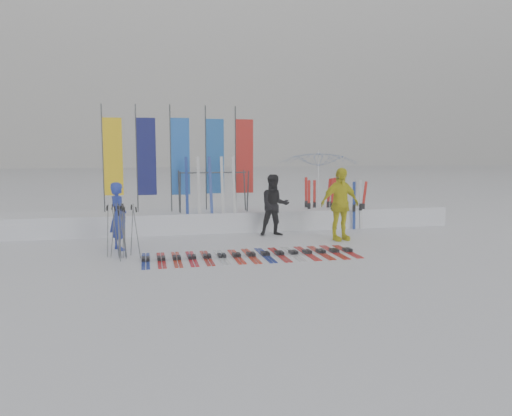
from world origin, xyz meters
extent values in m
plane|color=white|center=(0.00, 0.00, 0.00)|extent=(120.00, 120.00, 0.00)
cube|color=white|center=(0.00, 4.60, 0.30)|extent=(14.00, 1.60, 0.60)
imported|color=#1D32AD|center=(-3.17, 2.00, 0.84)|extent=(0.61, 0.72, 1.67)
imported|color=black|center=(1.09, 3.16, 0.88)|extent=(0.87, 0.69, 1.76)
imported|color=yellow|center=(2.64, 2.08, 0.99)|extent=(1.23, 0.69, 1.98)
imported|color=white|center=(3.27, 5.67, 1.24)|extent=(3.58, 3.60, 2.47)
cube|color=navy|center=(-2.54, 0.56, 0.04)|extent=(0.17, 1.64, 0.07)
cube|color=#AC0D0F|center=(-2.20, 0.56, 0.04)|extent=(0.17, 1.61, 0.07)
cube|color=red|center=(-1.86, 0.56, 0.04)|extent=(0.17, 1.61, 0.07)
cube|color=red|center=(-1.51, 0.56, 0.04)|extent=(0.17, 1.61, 0.07)
cube|color=#AC1B0D|center=(-1.17, 0.56, 0.04)|extent=(0.17, 1.60, 0.07)
cube|color=silver|center=(-0.83, 0.56, 0.04)|extent=(0.17, 1.64, 0.07)
cube|color=red|center=(-0.49, 0.56, 0.04)|extent=(0.17, 1.57, 0.07)
cube|color=red|center=(-0.15, 0.56, 0.04)|extent=(0.17, 1.64, 0.07)
cube|color=navy|center=(0.19, 0.56, 0.04)|extent=(0.17, 1.64, 0.07)
cube|color=#B10F0E|center=(0.53, 0.56, 0.04)|extent=(0.17, 1.65, 0.07)
cube|color=silver|center=(0.87, 0.56, 0.04)|extent=(0.17, 1.68, 0.07)
cube|color=red|center=(1.21, 0.56, 0.04)|extent=(0.17, 1.64, 0.07)
cube|color=#B61D0E|center=(1.56, 0.56, 0.04)|extent=(0.17, 1.62, 0.07)
cube|color=#B5100E|center=(1.90, 0.56, 0.04)|extent=(0.17, 1.67, 0.07)
cube|color=red|center=(2.24, 0.56, 0.04)|extent=(0.17, 1.56, 0.07)
cylinder|color=#595B60|center=(-3.03, 1.39, 0.62)|extent=(0.09, 0.08, 1.23)
cylinder|color=#595B60|center=(-3.12, 0.96, 0.62)|extent=(0.02, 0.02, 1.23)
cylinder|color=#595B60|center=(-3.11, 1.06, 0.63)|extent=(0.07, 0.15, 1.25)
cylinder|color=#595B60|center=(-3.37, 1.23, 0.61)|extent=(0.06, 0.09, 1.22)
cylinder|color=#595B60|center=(-2.99, 1.21, 0.58)|extent=(0.04, 0.15, 1.16)
cylinder|color=#595B60|center=(-3.08, 1.05, 0.61)|extent=(0.13, 0.10, 1.22)
cylinder|color=#595B60|center=(-3.01, 1.05, 0.63)|extent=(0.11, 0.09, 1.25)
cylinder|color=#595B60|center=(-3.03, 0.83, 0.62)|extent=(0.14, 0.09, 1.24)
cylinder|color=#595B60|center=(-3.25, 1.16, 0.62)|extent=(0.14, 0.15, 1.24)
cylinder|color=#595B60|center=(-2.72, 0.89, 0.60)|extent=(0.15, 0.05, 1.19)
cylinder|color=#595B60|center=(-3.19, 1.08, 0.61)|extent=(0.14, 0.04, 1.21)
cylinder|color=#595B60|center=(-3.09, 0.65, 0.58)|extent=(0.04, 0.04, 1.16)
cylinder|color=#595B60|center=(-2.83, 1.25, 0.61)|extent=(0.10, 0.07, 1.22)
cylinder|color=#595B60|center=(-3.02, 1.03, 0.63)|extent=(0.05, 0.09, 1.25)
cylinder|color=#383A3F|center=(-3.72, 4.91, 2.20)|extent=(0.04, 0.04, 3.20)
cube|color=yellow|center=(-3.43, 4.91, 2.25)|extent=(0.55, 0.03, 2.30)
cylinder|color=#383A3F|center=(-2.74, 4.76, 2.20)|extent=(0.04, 0.04, 3.20)
cube|color=#0C1057|center=(-2.45, 4.76, 2.25)|extent=(0.55, 0.03, 2.30)
cylinder|color=#383A3F|center=(-1.75, 4.66, 2.20)|extent=(0.04, 0.04, 3.20)
cube|color=blue|center=(-1.46, 4.66, 2.25)|extent=(0.55, 0.03, 2.30)
cylinder|color=#383A3F|center=(-0.66, 4.89, 2.20)|extent=(0.04, 0.04, 3.20)
cube|color=#1759B3|center=(-0.37, 4.89, 2.25)|extent=(0.55, 0.03, 2.30)
cylinder|color=#383A3F|center=(0.27, 4.91, 2.20)|extent=(0.04, 0.04, 3.20)
cube|color=red|center=(0.56, 4.91, 2.25)|extent=(0.55, 0.03, 2.30)
cylinder|color=#383A3F|center=(-1.53, 3.95, 1.23)|extent=(0.04, 0.30, 1.23)
cylinder|color=#383A3F|center=(-1.53, 4.45, 1.23)|extent=(0.04, 0.30, 1.23)
cylinder|color=#383A3F|center=(0.47, 3.95, 1.23)|extent=(0.04, 0.30, 1.23)
cylinder|color=#383A3F|center=(0.47, 4.45, 1.23)|extent=(0.04, 0.30, 1.23)
cylinder|color=#383A3F|center=(-0.53, 4.20, 1.78)|extent=(2.00, 0.04, 0.04)
cube|color=red|center=(3.25, 4.59, 0.76)|extent=(0.09, 0.02, 1.53)
cube|color=red|center=(2.56, 4.76, 0.79)|extent=(0.09, 0.03, 1.58)
cube|color=red|center=(2.52, 4.33, 0.75)|extent=(0.09, 0.03, 1.51)
cube|color=silver|center=(3.89, 4.01, 0.77)|extent=(0.09, 0.03, 1.53)
cube|color=red|center=(3.19, 4.05, 0.79)|extent=(0.09, 0.04, 1.58)
cube|color=silver|center=(3.56, 4.25, 0.85)|extent=(0.09, 0.02, 1.69)
cube|color=red|center=(3.46, 4.45, 0.79)|extent=(0.09, 0.02, 1.58)
cube|color=red|center=(4.19, 3.97, 0.74)|extent=(0.09, 0.03, 1.47)
cube|color=navy|center=(3.74, 3.65, 0.75)|extent=(0.09, 0.04, 1.49)
cube|color=red|center=(2.80, 4.65, 0.74)|extent=(0.09, 0.03, 1.48)
cube|color=silver|center=(3.36, 4.58, 0.78)|extent=(0.09, 0.03, 1.56)
cube|color=silver|center=(4.02, 3.78, 0.76)|extent=(0.09, 0.03, 1.53)
camera|label=1|loc=(-2.48, -10.56, 2.46)|focal=35.00mm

